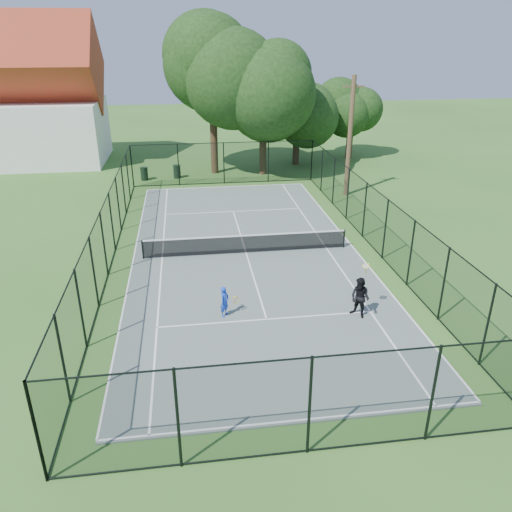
{
  "coord_description": "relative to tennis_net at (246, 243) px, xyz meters",
  "views": [
    {
      "loc": [
        -2.7,
        -22.53,
        9.96
      ],
      "look_at": [
        0.07,
        -3.0,
        1.2
      ],
      "focal_mm": 35.0,
      "sensor_mm": 36.0,
      "label": 1
    }
  ],
  "objects": [
    {
      "name": "player_black",
      "position": [
        3.53,
        -6.66,
        0.29
      ],
      "size": [
        0.97,
        0.99,
        2.05
      ],
      "color": "black",
      "rests_on": "tennis_court"
    },
    {
      "name": "utility_pole",
      "position": [
        7.93,
        9.0,
        3.34
      ],
      "size": [
        1.4,
        0.3,
        7.72
      ],
      "color": "#4C3823",
      "rests_on": "ground"
    },
    {
      "name": "trash_bin_right",
      "position": [
        -3.42,
        15.03,
        -0.08
      ],
      "size": [
        0.58,
        0.58,
        0.98
      ],
      "color": "black",
      "rests_on": "ground"
    },
    {
      "name": "fence",
      "position": [
        0.0,
        0.0,
        0.92
      ],
      "size": [
        13.1,
        26.1,
        3.0
      ],
      "color": "black",
      "rests_on": "ground"
    },
    {
      "name": "tree_far_right",
      "position": [
        11.57,
        19.78,
        3.43
      ],
      "size": [
        4.9,
        4.9,
        6.48
      ],
      "color": "#332114",
      "rests_on": "ground"
    },
    {
      "name": "player_blue",
      "position": [
        -1.54,
        -5.88,
        0.09
      ],
      "size": [
        0.84,
        0.54,
        1.23
      ],
      "color": "blue",
      "rests_on": "tennis_court"
    },
    {
      "name": "tree_near_left",
      "position": [
        -0.47,
        16.26,
        5.92
      ],
      "size": [
        8.09,
        8.09,
        10.55
      ],
      "color": "#332114",
      "rests_on": "ground"
    },
    {
      "name": "tennis_court",
      "position": [
        0.0,
        0.0,
        -0.55
      ],
      "size": [
        11.0,
        24.0,
        0.06
      ],
      "primitive_type": "cube",
      "color": "slate",
      "rests_on": "ground"
    },
    {
      "name": "trash_bin_left",
      "position": [
        -5.84,
        14.76,
        -0.09
      ],
      "size": [
        0.58,
        0.58,
        0.96
      ],
      "color": "black",
      "rests_on": "ground"
    },
    {
      "name": "ground",
      "position": [
        0.0,
        0.0,
        -0.58
      ],
      "size": [
        120.0,
        120.0,
        0.0
      ],
      "primitive_type": "plane",
      "color": "#315D20"
    },
    {
      "name": "building",
      "position": [
        -17.0,
        22.0,
        4.35
      ],
      "size": [
        15.3,
        8.15,
        11.87
      ],
      "color": "silver",
      "rests_on": "ground"
    },
    {
      "name": "tennis_net",
      "position": [
        0.0,
        0.0,
        0.0
      ],
      "size": [
        10.08,
        0.08,
        0.95
      ],
      "color": "black",
      "rests_on": "tennis_court"
    },
    {
      "name": "tree_near_mid",
      "position": [
        3.21,
        15.36,
        5.01
      ],
      "size": [
        6.93,
        6.93,
        9.07
      ],
      "color": "#332114",
      "rests_on": "ground"
    },
    {
      "name": "tree_near_right",
      "position": [
        6.44,
        18.15,
        3.94
      ],
      "size": [
        5.16,
        5.16,
        7.12
      ],
      "color": "#332114",
      "rests_on": "ground"
    }
  ]
}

